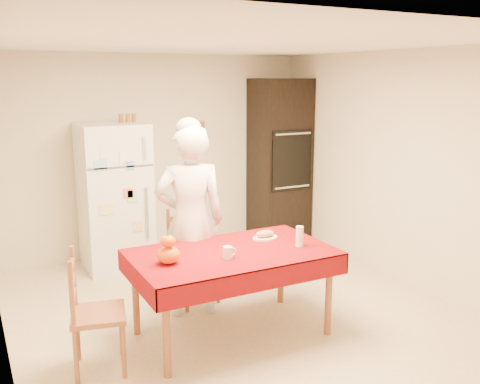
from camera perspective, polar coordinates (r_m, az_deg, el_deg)
floor at (r=5.20m, az=-0.19°, el=-12.99°), size 4.50×4.50×0.00m
room_shell at (r=4.75m, az=-0.21°, el=5.03°), size 4.02×4.52×2.51m
refrigerator at (r=6.40m, az=-13.21°, el=-0.47°), size 0.75×0.74×1.70m
oven_cabinet at (r=7.28m, az=4.23°, el=3.32°), size 0.70×0.62×2.20m
dining_table at (r=4.59m, az=-0.87°, el=-7.16°), size 1.70×1.00×0.76m
chair_far at (r=5.39m, az=-5.35°, el=-6.33°), size 0.47×0.46×0.95m
chair_left at (r=4.27m, az=-15.80°, el=-11.84°), size 0.48×0.50×0.95m
seated_woman at (r=4.98m, az=-5.31°, el=-3.15°), size 0.74×0.57×1.80m
coffee_mug at (r=4.38m, az=-1.33°, el=-6.47°), size 0.08×0.08×0.10m
pumpkin_lower at (r=4.30m, az=-7.64°, el=-6.68°), size 0.19×0.19×0.14m
pumpkin_upper at (r=4.26m, az=-7.68°, el=-5.20°), size 0.12×0.12×0.09m
wine_glass at (r=4.71m, az=6.38°, el=-4.71°), size 0.07×0.07×0.18m
bread_plate at (r=4.91m, az=2.70°, el=-4.91°), size 0.24×0.24×0.02m
bread_loaf at (r=4.90m, az=2.70°, el=-4.46°), size 0.18×0.10×0.06m
spice_jar_left at (r=6.35m, az=-12.60°, el=7.68°), size 0.05×0.05×0.10m
spice_jar_mid at (r=6.37m, az=-11.87°, el=7.73°), size 0.05×0.05×0.10m
spice_jar_right at (r=6.39m, az=-11.27°, el=7.77°), size 0.05×0.05×0.10m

